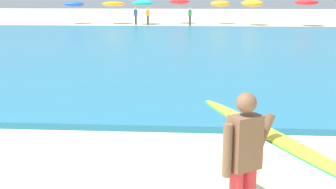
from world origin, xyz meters
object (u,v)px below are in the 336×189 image
object	(u,v)px
beach_umbrella_2	(143,3)
beachgoer_near_row_right	(136,16)
beach_umbrella_4	(220,4)
beachgoer_near_row_left	(148,16)
beachgoer_near_row_mid	(190,16)
beach_umbrella_5	(252,3)
beach_umbrella_3	(179,2)
surfer_with_board	(262,151)
beach_umbrella_0	(74,4)
beach_umbrella_6	(306,2)
beach_umbrella_1	(114,4)

from	to	relation	value
beach_umbrella_2	beachgoer_near_row_right	bearing A→B (deg)	-125.00
beach_umbrella_4	beachgoer_near_row_left	xyz separation A→B (m)	(-6.67, -2.65, -1.04)
beachgoer_near_row_mid	beach_umbrella_5	bearing A→B (deg)	9.45
beach_umbrella_4	beachgoer_near_row_right	size ratio (longest dim) A/B	1.39
beach_umbrella_2	beach_umbrella_3	distance (m)	3.67
beachgoer_near_row_right	beachgoer_near_row_mid	bearing A→B (deg)	-6.92
beachgoer_near_row_left	beachgoer_near_row_right	xyz separation A→B (m)	(-1.14, 0.20, 0.00)
beachgoer_near_row_left	beachgoer_near_row_mid	distance (m)	3.87
beachgoer_near_row_left	beachgoer_near_row_mid	world-z (taller)	same
beachgoer_near_row_left	surfer_with_board	bearing A→B (deg)	-81.24
beach_umbrella_0	beachgoer_near_row_right	distance (m)	6.40
surfer_with_board	beach_umbrella_2	size ratio (longest dim) A/B	1.18
surfer_with_board	beachgoer_near_row_left	world-z (taller)	surfer_with_board
beach_umbrella_6	beachgoer_near_row_right	distance (m)	15.32
surfer_with_board	beachgoer_near_row_left	bearing A→B (deg)	98.76
beach_umbrella_2	beach_umbrella_6	xyz separation A→B (m)	(14.70, -0.96, 0.08)
beach_umbrella_4	beach_umbrella_3	bearing A→B (deg)	-178.71
beachgoer_near_row_mid	beachgoer_near_row_right	bearing A→B (deg)	173.08
surfer_with_board	beachgoer_near_row_right	size ratio (longest dim) A/B	1.67
surfer_with_board	beach_umbrella_5	size ratio (longest dim) A/B	1.14
beachgoer_near_row_left	beach_umbrella_0	bearing A→B (deg)	167.13
beach_umbrella_0	beachgoer_near_row_mid	xyz separation A→B (m)	(11.15, -2.07, -0.98)
beach_umbrella_1	beachgoer_near_row_right	world-z (taller)	beach_umbrella_1
beach_umbrella_2	beach_umbrella_1	bearing A→B (deg)	170.36
beachgoer_near_row_right	beach_umbrella_0	bearing A→B (deg)	166.59
beach_umbrella_2	beachgoer_near_row_left	world-z (taller)	beach_umbrella_2
surfer_with_board	beach_umbrella_3	xyz separation A→B (m)	(-2.53, 36.97, 1.01)
beachgoer_near_row_left	beachgoer_near_row_mid	size ratio (longest dim) A/B	1.00
beach_umbrella_1	beachgoer_near_row_mid	world-z (taller)	beach_umbrella_1
beach_umbrella_0	beach_umbrella_4	bearing A→B (deg)	4.01
beach_umbrella_6	beach_umbrella_2	bearing A→B (deg)	176.27
beachgoer_near_row_mid	beach_umbrella_1	bearing A→B (deg)	165.26
beachgoer_near_row_left	beachgoer_near_row_right	world-z (taller)	same
beach_umbrella_1	beachgoer_near_row_mid	xyz separation A→B (m)	(7.28, -1.91, -1.02)
beach_umbrella_4	beachgoer_near_row_right	world-z (taller)	beach_umbrella_4
beach_umbrella_4	beachgoer_near_row_left	size ratio (longest dim) A/B	1.39
surfer_with_board	beach_umbrella_0	world-z (taller)	beach_umbrella_0
surfer_with_board	beach_umbrella_6	distance (m)	35.60
beach_umbrella_4	beach_umbrella_5	bearing A→B (deg)	-37.23
surfer_with_board	beachgoer_near_row_left	size ratio (longest dim) A/B	1.67
surfer_with_board	beach_umbrella_1	world-z (taller)	beach_umbrella_1
beachgoer_near_row_left	beach_umbrella_3	bearing A→B (deg)	42.75
beach_umbrella_1	beachgoer_near_row_left	bearing A→B (deg)	-23.77
surfer_with_board	beach_umbrella_2	distance (m)	35.92
beach_umbrella_4	beach_umbrella_6	world-z (taller)	beach_umbrella_6
beach_umbrella_0	beach_umbrella_2	xyz separation A→B (m)	(6.73, -0.65, 0.15)
surfer_with_board	beachgoer_near_row_right	bearing A→B (deg)	100.54
beach_umbrella_3	beachgoer_near_row_left	size ratio (longest dim) A/B	1.50
surfer_with_board	beach_umbrella_2	world-z (taller)	beach_umbrella_2
beach_umbrella_2	beachgoer_near_row_right	distance (m)	1.51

